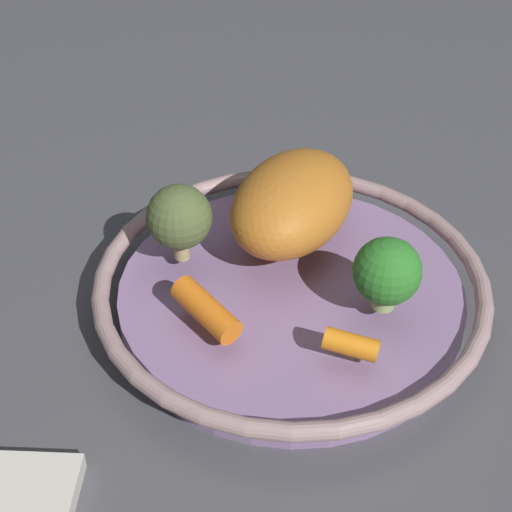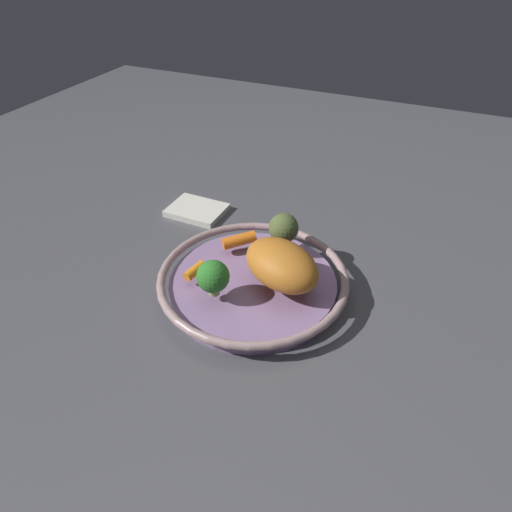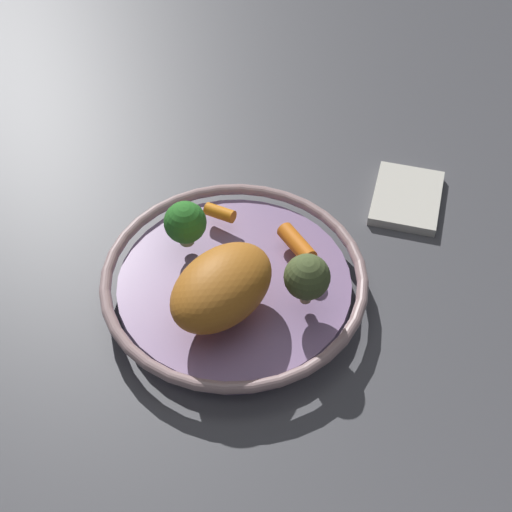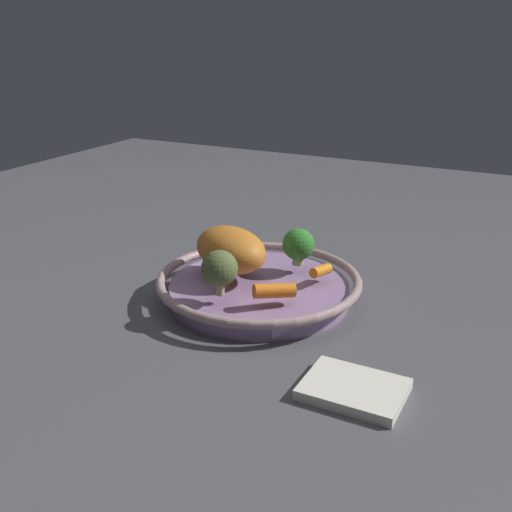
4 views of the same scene
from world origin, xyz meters
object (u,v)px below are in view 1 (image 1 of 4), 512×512
(roast_chicken_piece, at_px, (295,202))
(baby_carrot_back, at_px, (351,345))
(broccoli_floret_large, at_px, (179,218))
(broccoli_floret_small, at_px, (387,272))
(serving_bowl, at_px, (291,292))
(baby_carrot_right, at_px, (206,310))

(roast_chicken_piece, height_order, baby_carrot_back, roast_chicken_piece)
(broccoli_floret_large, bearing_deg, roast_chicken_piece, 109.09)
(baby_carrot_back, bearing_deg, broccoli_floret_small, 151.25)
(baby_carrot_back, bearing_deg, serving_bowl, -154.18)
(roast_chicken_piece, xyz_separation_m, broccoli_floret_small, (0.09, 0.07, -0.00))
(broccoli_floret_large, bearing_deg, baby_carrot_back, 51.61)
(roast_chicken_piece, bearing_deg, broccoli_floret_large, -70.91)
(baby_carrot_back, relative_size, broccoli_floret_large, 0.59)
(baby_carrot_right, relative_size, broccoli_floret_small, 1.00)
(serving_bowl, height_order, roast_chicken_piece, roast_chicken_piece)
(serving_bowl, xyz_separation_m, broccoli_floret_small, (0.04, 0.07, 0.06))
(serving_bowl, relative_size, baby_carrot_back, 8.13)
(baby_carrot_back, distance_m, broccoli_floret_small, 0.07)
(baby_carrot_back, height_order, broccoli_floret_small, broccoli_floret_small)
(serving_bowl, height_order, baby_carrot_right, baby_carrot_right)
(serving_bowl, height_order, broccoli_floret_small, broccoli_floret_small)
(serving_bowl, xyz_separation_m, baby_carrot_right, (0.06, -0.07, 0.03))
(broccoli_floret_small, bearing_deg, baby_carrot_back, -28.75)
(baby_carrot_back, distance_m, broccoli_floret_large, 0.18)
(roast_chicken_piece, relative_size, baby_carrot_back, 3.46)
(serving_bowl, relative_size, roast_chicken_piece, 2.35)
(serving_bowl, distance_m, broccoli_floret_small, 0.10)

